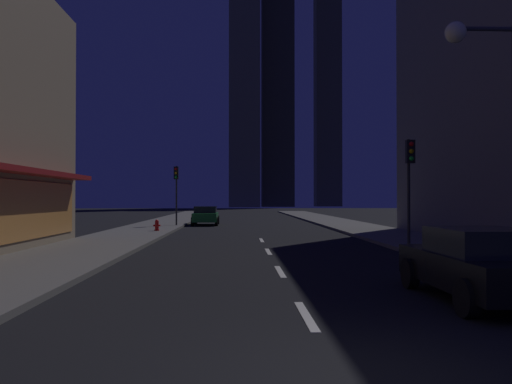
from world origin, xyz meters
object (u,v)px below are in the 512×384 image
traffic_light_far_left (176,182)px  traffic_light_near_right (410,169)px  car_parked_near (479,264)px  street_lamp_right (485,84)px  fire_hydrant_far_left (157,225)px  car_parked_far (206,215)px

traffic_light_far_left → traffic_light_near_right: bearing=-56.2°
car_parked_near → street_lamp_right: (1.78, 3.24, 4.33)m
car_parked_near → fire_hydrant_far_left: (-9.50, 19.76, -0.29)m
fire_hydrant_far_left → car_parked_far: bearing=75.6°
car_parked_far → traffic_light_near_right: 21.53m
fire_hydrant_far_left → traffic_light_far_left: traffic_light_far_left is taller
traffic_light_near_right → fire_hydrant_far_left: bearing=137.6°
car_parked_far → car_parked_near: bearing=-75.9°
fire_hydrant_far_left → car_parked_near: bearing=-64.3°
traffic_light_far_left → street_lamp_right: 25.08m
car_parked_far → street_lamp_right: bearing=-70.6°
traffic_light_near_right → car_parked_far: bearing=115.2°
car_parked_far → street_lamp_right: 27.34m
car_parked_near → traffic_light_far_left: bearing=109.5°
fire_hydrant_far_left → street_lamp_right: size_ratio=0.10×
car_parked_near → traffic_light_near_right: (1.90, 9.34, 2.45)m
street_lamp_right → car_parked_near: bearing=-118.8°
traffic_light_far_left → street_lamp_right: bearing=-64.2°
car_parked_far → traffic_light_near_right: (9.10, -19.36, 2.45)m
car_parked_near → traffic_light_near_right: traffic_light_near_right is taller
car_parked_far → traffic_light_far_left: size_ratio=1.01×
car_parked_far → fire_hydrant_far_left: size_ratio=6.48×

